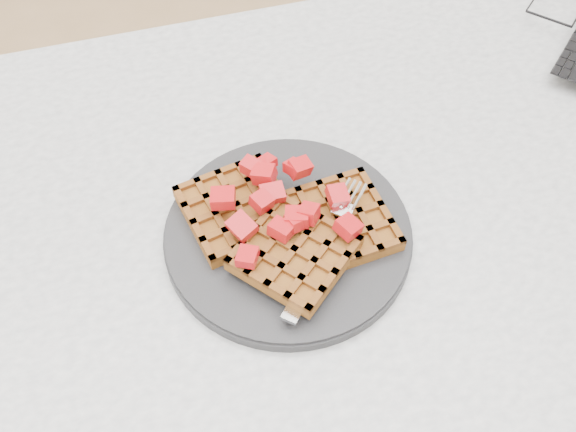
# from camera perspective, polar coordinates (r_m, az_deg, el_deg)

# --- Properties ---
(table) EXTENTS (1.20, 0.80, 0.75)m
(table) POSITION_cam_1_polar(r_m,az_deg,el_deg) (0.79, 7.21, -5.68)
(table) COLOR silver
(table) RESTS_ON ground
(plate) EXTENTS (0.26, 0.26, 0.02)m
(plate) POSITION_cam_1_polar(r_m,az_deg,el_deg) (0.67, 0.00, -1.61)
(plate) COLOR black
(plate) RESTS_ON table
(waffles) EXTENTS (0.21, 0.21, 0.03)m
(waffles) POSITION_cam_1_polar(r_m,az_deg,el_deg) (0.65, 0.11, -0.91)
(waffles) COLOR brown
(waffles) RESTS_ON plate
(strawberry_pile) EXTENTS (0.15, 0.15, 0.02)m
(strawberry_pile) POSITION_cam_1_polar(r_m,az_deg,el_deg) (0.63, 0.00, 0.75)
(strawberry_pile) COLOR #9B0910
(strawberry_pile) RESTS_ON waffles
(fork) EXTENTS (0.14, 0.15, 0.02)m
(fork) POSITION_cam_1_polar(r_m,az_deg,el_deg) (0.64, 3.71, -2.54)
(fork) COLOR silver
(fork) RESTS_ON plate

